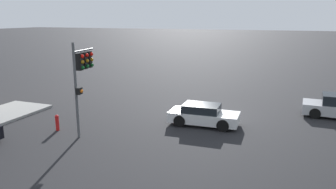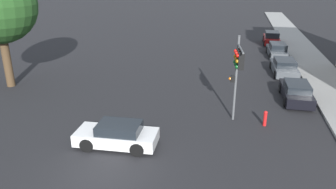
# 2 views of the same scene
# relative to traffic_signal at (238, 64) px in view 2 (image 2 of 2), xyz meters

# --- Properties ---
(ground_plane) EXTENTS (300.00, 300.00, 0.00)m
(ground_plane) POSITION_rel_traffic_signal_xyz_m (-5.48, -6.08, -3.61)
(ground_plane) COLOR black
(sidewalk_strip) EXTENTS (3.46, 60.00, 0.16)m
(sidewalk_strip) POSITION_rel_traffic_signal_xyz_m (7.11, 26.35, -3.53)
(sidewalk_strip) COLOR gray
(sidewalk_strip) RESTS_ON ground_plane
(traffic_signal) EXTENTS (0.75, 2.22, 5.05)m
(traffic_signal) POSITION_rel_traffic_signal_xyz_m (0.00, 0.00, 0.00)
(traffic_signal) COLOR #515456
(traffic_signal) RESTS_ON ground_plane
(crossing_car_1) EXTENTS (4.15, 1.95, 1.26)m
(crossing_car_1) POSITION_rel_traffic_signal_xyz_m (-5.72, -3.69, -3.00)
(crossing_car_1) COLOR silver
(crossing_car_1) RESTS_ON ground_plane
(parked_car_0) EXTENTS (1.86, 4.43, 1.30)m
(parked_car_0) POSITION_rel_traffic_signal_xyz_m (4.08, 4.76, -2.99)
(parked_car_0) COLOR black
(parked_car_0) RESTS_ON ground_plane
(parked_car_1) EXTENTS (2.08, 4.73, 1.32)m
(parked_car_1) POSITION_rel_traffic_signal_xyz_m (4.03, 11.07, -2.98)
(parked_car_1) COLOR #4C5156
(parked_car_1) RESTS_ON ground_plane
(parked_car_2) EXTENTS (1.97, 4.85, 1.41)m
(parked_car_2) POSITION_rel_traffic_signal_xyz_m (4.08, 17.36, -2.95)
(parked_car_2) COLOR #4C5156
(parked_car_2) RESTS_ON ground_plane
(parked_car_3) EXTENTS (1.96, 4.53, 1.53)m
(parked_car_3) POSITION_rel_traffic_signal_xyz_m (4.03, 23.66, -2.90)
(parked_car_3) COLOR maroon
(parked_car_3) RESTS_ON ground_plane
(fire_hydrant) EXTENTS (0.22, 0.22, 0.92)m
(fire_hydrant) POSITION_rel_traffic_signal_xyz_m (1.76, 0.24, -3.12)
(fire_hydrant) COLOR red
(fire_hydrant) RESTS_ON ground_plane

